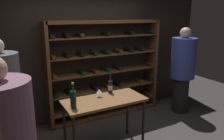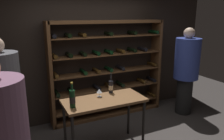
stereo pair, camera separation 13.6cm
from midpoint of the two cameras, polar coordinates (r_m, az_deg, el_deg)
back_wall at (r=4.54m, az=-4.82°, el=4.46°), size 5.60×0.10×2.71m
wine_rack at (r=4.54m, az=-0.11°, el=-0.10°), size 2.45×0.32×2.02m
tasting_table at (r=3.43m, az=-0.89°, el=-9.16°), size 1.26×0.58×0.86m
person_guest_plum_blouse at (r=3.14m, az=-25.47°, el=-7.66°), size 0.49×0.49×1.86m
person_bystander_dark_jacket at (r=4.93m, az=19.60°, el=0.46°), size 0.53×0.52×1.87m
wine_bottle_gold_foil at (r=3.10m, az=-9.07°, el=-7.25°), size 0.08×0.08×0.37m
wine_bottle_green_slim at (r=3.62m, az=0.78°, el=-4.22°), size 0.08×0.08×0.34m
wine_glass_stemmed_right at (r=3.46m, az=-2.21°, el=-5.56°), size 0.09×0.09×0.13m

